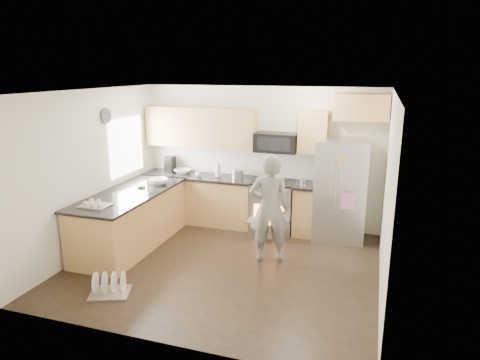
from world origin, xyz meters
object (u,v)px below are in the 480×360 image
(stove_range, at_px, (274,195))
(person, at_px, (269,208))
(dish_rack, at_px, (110,288))
(refrigerator, at_px, (338,190))

(stove_range, xyz_separation_m, person, (0.24, -1.27, 0.16))
(dish_rack, bearing_deg, stove_range, 63.17)
(refrigerator, distance_m, dish_rack, 3.99)
(stove_range, distance_m, refrigerator, 1.17)
(stove_range, bearing_deg, refrigerator, -4.47)
(stove_range, bearing_deg, person, -79.50)
(refrigerator, bearing_deg, dish_rack, -142.13)
(stove_range, xyz_separation_m, dish_rack, (-1.50, -2.97, -0.59))
(stove_range, relative_size, person, 1.06)
(stove_range, height_order, person, stove_range)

